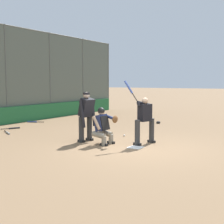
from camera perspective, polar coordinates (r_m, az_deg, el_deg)
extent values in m
plane|color=#846647|center=(9.85, 4.33, -6.50)|extent=(160.00, 160.00, 0.00)
cube|color=white|center=(9.85, 4.33, -6.46)|extent=(0.43, 0.43, 0.01)
cylinder|color=#515651|center=(22.75, -0.68, 6.45)|extent=(0.08, 0.08, 4.76)
cylinder|color=#515651|center=(20.27, -5.35, 6.52)|extent=(0.08, 0.08, 4.76)
cylinder|color=#515651|center=(17.96, -11.27, 6.55)|extent=(0.08, 0.08, 4.76)
cylinder|color=#515651|center=(15.90, -18.84, 6.48)|extent=(0.08, 0.08, 4.76)
cylinder|color=#333333|center=(10.62, 7.25, -3.37)|extent=(0.17, 0.17, 0.83)
cube|color=black|center=(10.69, 7.23, -5.34)|extent=(0.19, 0.30, 0.08)
cylinder|color=#333333|center=(10.12, 4.66, -3.79)|extent=(0.17, 0.17, 0.83)
cube|color=black|center=(10.19, 4.64, -5.85)|extent=(0.19, 0.30, 0.08)
cube|color=black|center=(10.29, 6.02, -0.10)|extent=(0.50, 0.38, 0.57)
sphere|color=tan|center=(10.26, 6.05, 2.06)|extent=(0.21, 0.21, 0.21)
cylinder|color=black|center=(10.27, 5.92, 1.53)|extent=(0.57, 0.31, 0.21)
cylinder|color=black|center=(10.08, 4.86, 1.46)|extent=(0.10, 0.15, 0.16)
sphere|color=black|center=(10.09, 4.74, 1.80)|extent=(0.04, 0.04, 0.04)
cylinder|color=black|center=(10.10, 4.24, 2.63)|extent=(0.09, 0.21, 0.30)
cylinder|color=#334789|center=(10.13, 3.04, 4.57)|extent=(0.15, 0.31, 0.43)
cylinder|color=gray|center=(10.39, -0.18, -4.96)|extent=(0.16, 0.16, 0.31)
cylinder|color=gray|center=(10.47, -1.12, -3.89)|extent=(0.19, 0.47, 0.24)
cube|color=black|center=(10.41, -0.18, -5.58)|extent=(0.10, 0.26, 0.08)
cylinder|color=gray|center=(10.05, -1.48, -5.32)|extent=(0.16, 0.16, 0.31)
cylinder|color=gray|center=(10.13, -2.44, -4.22)|extent=(0.19, 0.47, 0.24)
cube|color=black|center=(10.07, -1.48, -5.97)|extent=(0.10, 0.26, 0.08)
cube|color=navy|center=(10.27, -1.98, -1.96)|extent=(0.46, 0.37, 0.56)
cube|color=black|center=(10.19, -1.28, -2.02)|extent=(0.41, 0.14, 0.47)
sphere|color=tan|center=(10.23, -1.99, 0.01)|extent=(0.21, 0.21, 0.21)
sphere|color=black|center=(10.23, -1.99, 0.21)|extent=(0.23, 0.23, 0.23)
cylinder|color=navy|center=(10.25, -0.30, -0.99)|extent=(0.30, 0.54, 0.16)
ellipsoid|color=brown|center=(10.04, 0.56, -1.34)|extent=(0.30, 0.10, 0.24)
cylinder|color=tan|center=(10.05, -2.87, -1.99)|extent=(0.10, 0.32, 0.45)
cylinder|color=#333333|center=(10.95, -4.15, -2.95)|extent=(0.18, 0.18, 0.87)
cube|color=black|center=(11.01, -4.13, -4.98)|extent=(0.14, 0.29, 0.08)
cylinder|color=#333333|center=(10.66, -5.62, -3.19)|extent=(0.18, 0.18, 0.87)
cube|color=black|center=(10.73, -5.60, -5.28)|extent=(0.14, 0.29, 0.08)
cube|color=black|center=(10.67, -4.68, 0.84)|extent=(0.52, 0.47, 0.66)
sphere|color=beige|center=(10.65, -4.70, 3.08)|extent=(0.22, 0.22, 0.22)
cylinder|color=black|center=(10.65, -4.70, 3.40)|extent=(0.23, 0.23, 0.08)
cylinder|color=black|center=(10.85, -3.43, -0.14)|extent=(0.17, 0.25, 0.92)
cylinder|color=black|center=(10.46, -5.45, -0.37)|extent=(0.12, 0.24, 0.92)
sphere|color=black|center=(15.97, -12.40, -1.80)|extent=(0.04, 0.04, 0.04)
cylinder|color=black|center=(16.04, -12.99, -1.79)|extent=(0.17, 0.34, 0.03)
cylinder|color=#334789|center=(16.20, -14.38, -1.75)|extent=(0.26, 0.47, 0.07)
sphere|color=black|center=(13.61, -19.04, -3.27)|extent=(0.04, 0.04, 0.04)
cylinder|color=black|center=(13.42, -18.88, -3.38)|extent=(0.20, 0.35, 0.03)
cylinder|color=#B7BCC1|center=(12.99, -18.48, -3.66)|extent=(0.30, 0.49, 0.07)
sphere|color=black|center=(14.13, -19.65, -2.96)|extent=(0.04, 0.04, 0.04)
cylinder|color=black|center=(14.17, -18.98, -2.92)|extent=(0.32, 0.17, 0.03)
cylinder|color=#28282D|center=(14.26, -17.42, -2.82)|extent=(0.45, 0.26, 0.07)
ellipsoid|color=black|center=(15.52, 8.47, -1.87)|extent=(0.30, 0.19, 0.11)
ellipsoid|color=black|center=(15.41, 8.65, -1.95)|extent=(0.11, 0.08, 0.09)
sphere|color=white|center=(11.76, 2.26, -4.30)|extent=(0.07, 0.07, 0.07)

